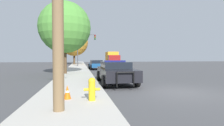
# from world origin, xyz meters

# --- Properties ---
(ground_plane) EXTENTS (110.00, 110.00, 0.00)m
(ground_plane) POSITION_xyz_m (0.00, 0.00, 0.00)
(ground_plane) COLOR #474749
(sidewalk_left) EXTENTS (3.00, 110.00, 0.13)m
(sidewalk_left) POSITION_xyz_m (-5.10, 0.00, 0.07)
(sidewalk_left) COLOR #BCB7AD
(sidewalk_left) RESTS_ON ground_plane
(police_car) EXTENTS (2.17, 5.00, 1.49)m
(police_car) POSITION_xyz_m (-2.46, 3.35, 0.77)
(police_car) COLOR black
(police_car) RESTS_ON ground_plane
(fire_hydrant) EXTENTS (0.59, 0.26, 0.83)m
(fire_hydrant) POSITION_xyz_m (-4.31, -1.39, 0.57)
(fire_hydrant) COLOR gold
(fire_hydrant) RESTS_ON sidewalk_left
(traffic_light) EXTENTS (3.32, 0.35, 5.76)m
(traffic_light) POSITION_xyz_m (-3.91, 23.75, 4.13)
(traffic_light) COLOR #424247
(traffic_light) RESTS_ON sidewalk_left
(car_background_midblock) EXTENTS (2.05, 4.01, 1.29)m
(car_background_midblock) POSITION_xyz_m (-2.51, 16.44, 0.70)
(car_background_midblock) COLOR navy
(car_background_midblock) RESTS_ON ground_plane
(car_background_oncoming) EXTENTS (1.94, 4.11, 1.39)m
(car_background_oncoming) POSITION_xyz_m (2.64, 28.09, 0.73)
(car_background_oncoming) COLOR slate
(car_background_oncoming) RESTS_ON ground_plane
(box_truck) EXTENTS (2.82, 8.09, 2.88)m
(box_truck) POSITION_xyz_m (2.41, 30.98, 1.55)
(box_truck) COLOR maroon
(box_truck) RESTS_ON ground_plane
(tree_sidewalk_near) EXTENTS (4.90, 4.90, 6.87)m
(tree_sidewalk_near) POSITION_xyz_m (-6.11, 9.56, 4.54)
(tree_sidewalk_near) COLOR #4C3823
(tree_sidewalk_near) RESTS_ON sidewalk_left
(tree_sidewalk_far) EXTENTS (6.31, 6.31, 8.15)m
(tree_sidewalk_far) POSITION_xyz_m (-6.00, 33.30, 5.12)
(tree_sidewalk_far) COLOR #4C3823
(tree_sidewalk_far) RESTS_ON sidewalk_left
(traffic_cone) EXTENTS (0.28, 0.28, 0.52)m
(traffic_cone) POSITION_xyz_m (-5.21, -0.99, 0.39)
(traffic_cone) COLOR orange
(traffic_cone) RESTS_ON sidewalk_left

